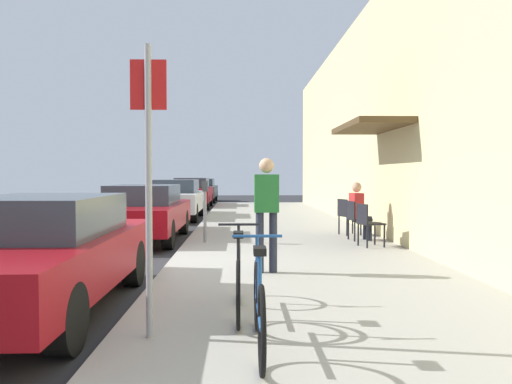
% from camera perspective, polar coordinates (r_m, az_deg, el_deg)
% --- Properties ---
extents(ground_plane, '(60.00, 60.00, 0.00)m').
position_cam_1_polar(ground_plane, '(8.43, -10.15, -8.81)').
color(ground_plane, '#2D2D30').
extents(sidewalk_slab, '(4.50, 32.00, 0.12)m').
position_cam_1_polar(sidewalk_slab, '(10.36, 4.01, -6.43)').
color(sidewalk_slab, '#9E9B93').
rests_on(sidewalk_slab, ground_plane).
extents(building_facade, '(1.40, 32.00, 6.00)m').
position_cam_1_polar(building_facade, '(10.85, 16.91, 9.44)').
color(building_facade, beige).
rests_on(building_facade, ground_plane).
extents(parked_car_0, '(1.80, 4.40, 1.33)m').
position_cam_1_polar(parked_car_0, '(6.25, -23.64, -6.26)').
color(parked_car_0, maroon).
rests_on(parked_car_0, ground_plane).
extents(parked_car_1, '(1.80, 4.40, 1.33)m').
position_cam_1_polar(parked_car_1, '(12.15, -12.76, -2.20)').
color(parked_car_1, maroon).
rests_on(parked_car_1, ground_plane).
extents(parked_car_2, '(1.80, 4.40, 1.40)m').
position_cam_1_polar(parked_car_2, '(17.91, -9.20, -0.75)').
color(parked_car_2, silver).
rests_on(parked_car_2, ground_plane).
extents(parked_car_3, '(1.80, 4.40, 1.42)m').
position_cam_1_polar(parked_car_3, '(23.87, -7.34, -0.04)').
color(parked_car_3, maroon).
rests_on(parked_car_3, ground_plane).
extents(parked_car_4, '(1.80, 4.40, 1.36)m').
position_cam_1_polar(parked_car_4, '(29.05, -6.35, 0.27)').
color(parked_car_4, '#47514C').
rests_on(parked_car_4, ground_plane).
extents(parking_meter, '(0.12, 0.10, 1.32)m').
position_cam_1_polar(parking_meter, '(10.75, -5.85, -1.69)').
color(parking_meter, slate).
rests_on(parking_meter, sidewalk_slab).
extents(street_sign, '(0.32, 0.06, 2.60)m').
position_cam_1_polar(street_sign, '(4.52, -12.17, 2.77)').
color(street_sign, gray).
rests_on(street_sign, sidewalk_slab).
extents(bicycle_0, '(0.46, 1.71, 0.90)m').
position_cam_1_polar(bicycle_0, '(4.24, 0.34, -12.98)').
color(bicycle_0, black).
rests_on(bicycle_0, sidewalk_slab).
extents(bicycle_1, '(0.46, 1.71, 0.90)m').
position_cam_1_polar(bicycle_1, '(5.29, -2.01, -9.97)').
color(bicycle_1, black).
rests_on(bicycle_1, sidewalk_slab).
extents(cafe_chair_0, '(0.53, 0.53, 0.87)m').
position_cam_1_polar(cafe_chair_0, '(10.33, 12.64, -3.35)').
color(cafe_chair_0, black).
rests_on(cafe_chair_0, sidewalk_slab).
extents(cafe_chair_1, '(0.50, 0.50, 0.87)m').
position_cam_1_polar(cafe_chair_1, '(11.28, 11.39, -2.89)').
color(cafe_chair_1, black).
rests_on(cafe_chair_1, sidewalk_slab).
extents(seated_patron_1, '(0.47, 0.41, 1.29)m').
position_cam_1_polar(seated_patron_1, '(11.29, 11.68, -1.91)').
color(seated_patron_1, '#232838').
rests_on(seated_patron_1, sidewalk_slab).
extents(cafe_chair_2, '(0.56, 0.56, 0.87)m').
position_cam_1_polar(cafe_chair_2, '(12.23, 10.36, -2.51)').
color(cafe_chair_2, black).
rests_on(cafe_chair_2, sidewalk_slab).
extents(pedestrian_standing, '(0.36, 0.22, 1.70)m').
position_cam_1_polar(pedestrian_standing, '(7.39, 1.21, -1.54)').
color(pedestrian_standing, '#232838').
rests_on(pedestrian_standing, sidewalk_slab).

